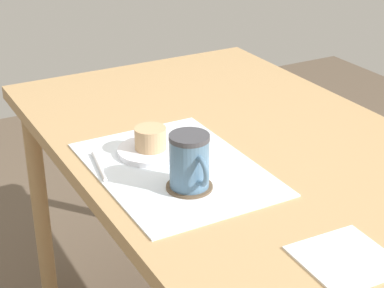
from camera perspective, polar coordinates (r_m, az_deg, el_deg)
name	(u,v)px	position (r m, az deg, el deg)	size (l,w,h in m)	color
dining_table	(246,175)	(1.50, 4.82, -2.78)	(1.32, 0.79, 0.74)	tan
placemat	(175,168)	(1.35, -1.49, -2.19)	(0.44, 0.32, 0.00)	white
pastry_plate	(151,151)	(1.41, -3.68, -0.60)	(0.15, 0.15, 0.01)	white
pastry	(150,138)	(1.40, -3.72, 0.52)	(0.07, 0.07, 0.05)	tan
coffee_coaster	(189,187)	(1.27, -0.24, -3.81)	(0.09, 0.09, 0.01)	brown
coffee_mug	(190,161)	(1.24, -0.19, -1.55)	(0.11, 0.08, 0.11)	slate
teaspoon	(99,166)	(1.36, -8.26, -1.94)	(0.01, 0.01, 0.13)	silver
paper_napkin	(346,259)	(1.11, 13.49, -9.91)	(0.15, 0.15, 0.00)	white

